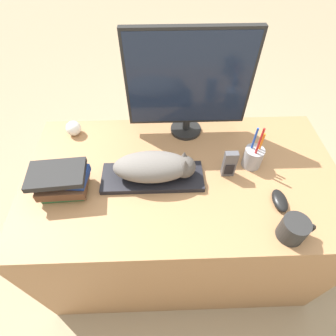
{
  "coord_description": "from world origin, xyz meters",
  "views": [
    {
      "loc": [
        -0.09,
        -0.35,
        1.64
      ],
      "look_at": [
        -0.07,
        0.37,
        0.81
      ],
      "focal_mm": 28.0,
      "sensor_mm": 36.0,
      "label": 1
    }
  ],
  "objects_px": {
    "keyboard": "(153,177)",
    "computer_mouse": "(280,200)",
    "coffee_mug": "(294,229)",
    "book_stack": "(61,181)",
    "monitor": "(189,83)",
    "pen_cup": "(253,157)",
    "baseball": "(73,128)",
    "cat": "(157,167)",
    "phone": "(229,164)"
  },
  "relations": [
    {
      "from": "keyboard",
      "to": "computer_mouse",
      "type": "bearing_deg",
      "value": -15.29
    },
    {
      "from": "pen_cup",
      "to": "baseball",
      "type": "distance_m",
      "value": 0.87
    },
    {
      "from": "pen_cup",
      "to": "book_stack",
      "type": "bearing_deg",
      "value": -171.92
    },
    {
      "from": "baseball",
      "to": "book_stack",
      "type": "bearing_deg",
      "value": -85.33
    },
    {
      "from": "phone",
      "to": "pen_cup",
      "type": "bearing_deg",
      "value": 23.71
    },
    {
      "from": "keyboard",
      "to": "computer_mouse",
      "type": "relative_size",
      "value": 4.03
    },
    {
      "from": "cat",
      "to": "computer_mouse",
      "type": "bearing_deg",
      "value": -15.9
    },
    {
      "from": "computer_mouse",
      "to": "coffee_mug",
      "type": "height_order",
      "value": "coffee_mug"
    },
    {
      "from": "coffee_mug",
      "to": "cat",
      "type": "bearing_deg",
      "value": 149.93
    },
    {
      "from": "monitor",
      "to": "pen_cup",
      "type": "relative_size",
      "value": 2.39
    },
    {
      "from": "keyboard",
      "to": "book_stack",
      "type": "distance_m",
      "value": 0.37
    },
    {
      "from": "cat",
      "to": "coffee_mug",
      "type": "height_order",
      "value": "cat"
    },
    {
      "from": "coffee_mug",
      "to": "phone",
      "type": "bearing_deg",
      "value": 120.89
    },
    {
      "from": "baseball",
      "to": "phone",
      "type": "relative_size",
      "value": 0.55
    },
    {
      "from": "coffee_mug",
      "to": "phone",
      "type": "distance_m",
      "value": 0.35
    },
    {
      "from": "baseball",
      "to": "pen_cup",
      "type": "bearing_deg",
      "value": -15.79
    },
    {
      "from": "keyboard",
      "to": "monitor",
      "type": "height_order",
      "value": "monitor"
    },
    {
      "from": "coffee_mug",
      "to": "baseball",
      "type": "distance_m",
      "value": 1.07
    },
    {
      "from": "cat",
      "to": "baseball",
      "type": "bearing_deg",
      "value": 143.6
    },
    {
      "from": "pen_cup",
      "to": "baseball",
      "type": "height_order",
      "value": "pen_cup"
    },
    {
      "from": "keyboard",
      "to": "phone",
      "type": "bearing_deg",
      "value": 3.01
    },
    {
      "from": "cat",
      "to": "phone",
      "type": "height_order",
      "value": "cat"
    },
    {
      "from": "baseball",
      "to": "computer_mouse",
      "type": "bearing_deg",
      "value": -26.2
    },
    {
      "from": "baseball",
      "to": "monitor",
      "type": "bearing_deg",
      "value": 0.37
    },
    {
      "from": "cat",
      "to": "phone",
      "type": "bearing_deg",
      "value": 3.21
    },
    {
      "from": "cat",
      "to": "monitor",
      "type": "distance_m",
      "value": 0.39
    },
    {
      "from": "monitor",
      "to": "pen_cup",
      "type": "xyz_separation_m",
      "value": [
        0.27,
        -0.24,
        -0.22
      ]
    },
    {
      "from": "keyboard",
      "to": "baseball",
      "type": "bearing_deg",
      "value": 142.2
    },
    {
      "from": "computer_mouse",
      "to": "book_stack",
      "type": "distance_m",
      "value": 0.88
    },
    {
      "from": "cat",
      "to": "book_stack",
      "type": "bearing_deg",
      "value": -173.12
    },
    {
      "from": "keyboard",
      "to": "baseball",
      "type": "xyz_separation_m",
      "value": [
        -0.39,
        0.3,
        0.02
      ]
    },
    {
      "from": "cat",
      "to": "coffee_mug",
      "type": "relative_size",
      "value": 2.66
    },
    {
      "from": "book_stack",
      "to": "cat",
      "type": "bearing_deg",
      "value": 6.88
    },
    {
      "from": "cat",
      "to": "monitor",
      "type": "bearing_deg",
      "value": 64.43
    },
    {
      "from": "cat",
      "to": "monitor",
      "type": "relative_size",
      "value": 0.62
    },
    {
      "from": "coffee_mug",
      "to": "book_stack",
      "type": "distance_m",
      "value": 0.9
    },
    {
      "from": "cat",
      "to": "baseball",
      "type": "distance_m",
      "value": 0.51
    },
    {
      "from": "cat",
      "to": "pen_cup",
      "type": "distance_m",
      "value": 0.43
    },
    {
      "from": "book_stack",
      "to": "baseball",
      "type": "bearing_deg",
      "value": 94.67
    },
    {
      "from": "baseball",
      "to": "phone",
      "type": "height_order",
      "value": "phone"
    },
    {
      "from": "baseball",
      "to": "phone",
      "type": "bearing_deg",
      "value": -21.77
    },
    {
      "from": "keyboard",
      "to": "baseball",
      "type": "height_order",
      "value": "baseball"
    },
    {
      "from": "coffee_mug",
      "to": "book_stack",
      "type": "height_order",
      "value": "book_stack"
    },
    {
      "from": "pen_cup",
      "to": "phone",
      "type": "relative_size",
      "value": 1.75
    },
    {
      "from": "computer_mouse",
      "to": "coffee_mug",
      "type": "distance_m",
      "value": 0.14
    },
    {
      "from": "pen_cup",
      "to": "baseball",
      "type": "xyz_separation_m",
      "value": [
        -0.83,
        0.24,
        -0.02
      ]
    },
    {
      "from": "keyboard",
      "to": "coffee_mug",
      "type": "xyz_separation_m",
      "value": [
        0.5,
        -0.28,
        0.03
      ]
    },
    {
      "from": "monitor",
      "to": "computer_mouse",
      "type": "xyz_separation_m",
      "value": [
        0.34,
        -0.45,
        -0.26
      ]
    },
    {
      "from": "computer_mouse",
      "to": "phone",
      "type": "distance_m",
      "value": 0.24
    },
    {
      "from": "cat",
      "to": "book_stack",
      "type": "xyz_separation_m",
      "value": [
        -0.38,
        -0.05,
        -0.02
      ]
    }
  ]
}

